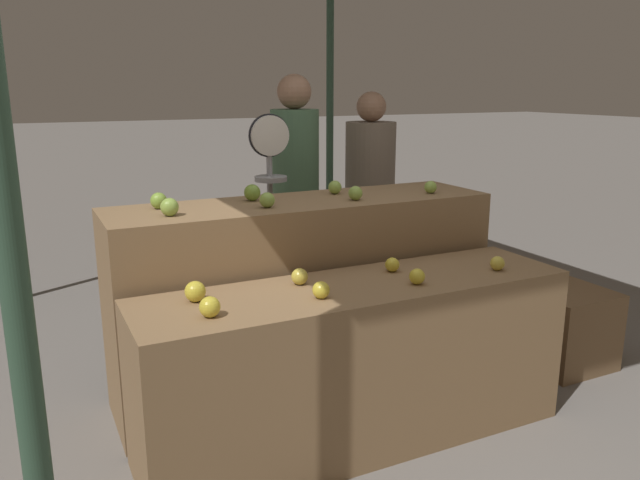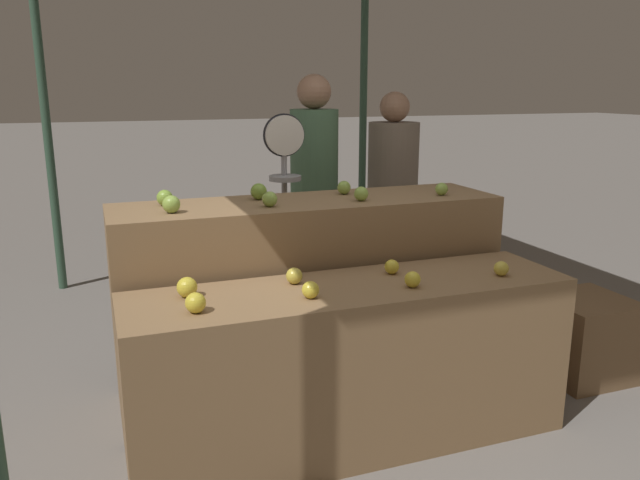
{
  "view_description": "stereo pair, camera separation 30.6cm",
  "coord_description": "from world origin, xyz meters",
  "px_view_note": "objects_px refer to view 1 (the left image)",
  "views": [
    {
      "loc": [
        -1.36,
        -2.38,
        1.68
      ],
      "look_at": [
        -0.05,
        0.3,
        0.94
      ],
      "focal_mm": 35.0,
      "sensor_mm": 36.0,
      "label": 1
    },
    {
      "loc": [
        -1.08,
        -2.5,
        1.68
      ],
      "look_at": [
        -0.05,
        0.3,
        0.94
      ],
      "focal_mm": 35.0,
      "sensor_mm": 36.0,
      "label": 2
    }
  ],
  "objects_px": {
    "person_vendor_at_scale": "(295,183)",
    "wooden_crate_side": "(564,327)",
    "person_customer_left": "(370,188)",
    "produce_scale": "(270,183)"
  },
  "relations": [
    {
      "from": "person_vendor_at_scale",
      "to": "wooden_crate_side",
      "type": "height_order",
      "value": "person_vendor_at_scale"
    },
    {
      "from": "person_vendor_at_scale",
      "to": "person_customer_left",
      "type": "relative_size",
      "value": 1.07
    },
    {
      "from": "wooden_crate_side",
      "to": "produce_scale",
      "type": "bearing_deg",
      "value": 146.55
    },
    {
      "from": "produce_scale",
      "to": "person_vendor_at_scale",
      "type": "distance_m",
      "value": 0.47
    },
    {
      "from": "produce_scale",
      "to": "person_vendor_at_scale",
      "type": "relative_size",
      "value": 0.86
    },
    {
      "from": "produce_scale",
      "to": "person_customer_left",
      "type": "relative_size",
      "value": 0.92
    },
    {
      "from": "person_customer_left",
      "to": "wooden_crate_side",
      "type": "height_order",
      "value": "person_customer_left"
    },
    {
      "from": "wooden_crate_side",
      "to": "person_vendor_at_scale",
      "type": "bearing_deg",
      "value": 131.91
    },
    {
      "from": "person_customer_left",
      "to": "wooden_crate_side",
      "type": "xyz_separation_m",
      "value": [
        0.57,
        -1.4,
        -0.7
      ]
    },
    {
      "from": "produce_scale",
      "to": "person_vendor_at_scale",
      "type": "bearing_deg",
      "value": 46.98
    }
  ]
}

